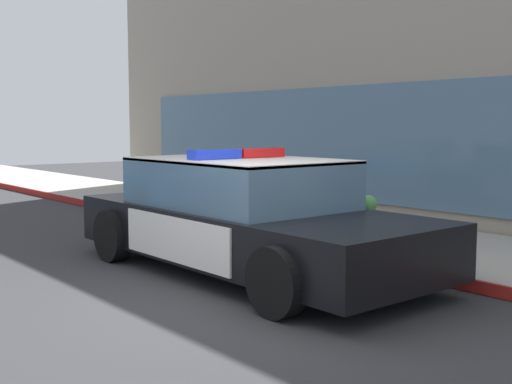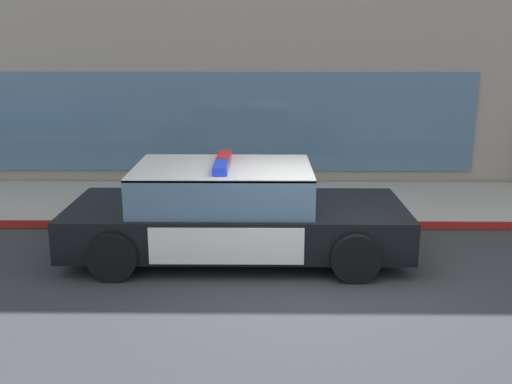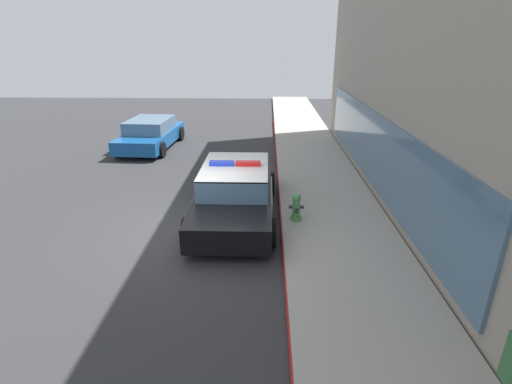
{
  "view_description": "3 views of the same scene",
  "coord_description": "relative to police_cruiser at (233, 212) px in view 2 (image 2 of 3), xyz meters",
  "views": [
    {
      "loc": [
        4.92,
        -3.96,
        1.79
      ],
      "look_at": [
        -1.71,
        1.53,
        0.9
      ],
      "focal_mm": 45.64,
      "sensor_mm": 36.0,
      "label": 1
    },
    {
      "loc": [
        -0.76,
        -7.39,
        3.19
      ],
      "look_at": [
        -0.85,
        2.09,
        0.68
      ],
      "focal_mm": 40.92,
      "sensor_mm": 36.0,
      "label": 2
    },
    {
      "loc": [
        8.39,
        1.77,
        4.47
      ],
      "look_at": [
        -0.28,
        1.51,
        1.04
      ],
      "focal_mm": 26.83,
      "sensor_mm": 36.0,
      "label": 3
    }
  ],
  "objects": [
    {
      "name": "fire_hydrant",
      "position": [
        0.56,
        1.62,
        -0.18
      ],
      "size": [
        0.34,
        0.39,
        0.73
      ],
      "color": "#4C994C",
      "rests_on": "sidewalk"
    },
    {
      "name": "ground",
      "position": [
        1.18,
        -0.92,
        -0.68
      ],
      "size": [
        48.0,
        48.0,
        0.0
      ],
      "primitive_type": "plane",
      "color": "#303033"
    },
    {
      "name": "curb_red_paint",
      "position": [
        1.18,
        1.24,
        -0.61
      ],
      "size": [
        28.8,
        0.04,
        0.14
      ],
      "primitive_type": "cube",
      "color": "maroon",
      "rests_on": "ground"
    },
    {
      "name": "police_cruiser",
      "position": [
        0.0,
        0.0,
        0.0
      ],
      "size": [
        4.96,
        2.18,
        1.49
      ],
      "rotation": [
        0.0,
        0.0,
        -0.0
      ],
      "color": "black",
      "rests_on": "ground"
    },
    {
      "name": "sidewalk",
      "position": [
        1.18,
        2.65,
        -0.61
      ],
      "size": [
        48.0,
        2.81,
        0.15
      ],
      "primitive_type": "cube",
      "color": "#A39E93",
      "rests_on": "ground"
    }
  ]
}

